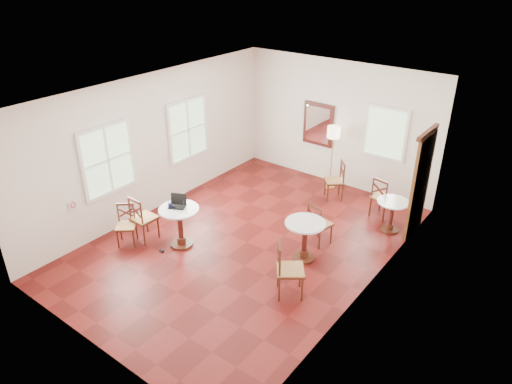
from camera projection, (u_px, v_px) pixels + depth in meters
ground at (247, 242)px, 9.38m from camera, size 7.00×7.00×0.00m
room_shell at (253, 149)px, 8.74m from camera, size 5.02×7.02×3.01m
cafe_table_near at (180, 223)px, 9.07m from camera, size 0.77×0.77×0.82m
cafe_table_mid at (305, 236)px, 8.67m from camera, size 0.74×0.74×0.79m
cafe_table_back at (392, 212)px, 9.59m from camera, size 0.64×0.64×0.68m
chair_near_a at (143, 218)px, 9.28m from camera, size 0.45×0.45×0.96m
chair_near_b at (126, 225)px, 9.18m from camera, size 0.53×0.53×0.82m
chair_mid_a at (319, 224)px, 9.15m from camera, size 0.49×0.49×0.89m
chair_mid_b at (289, 269)px, 7.76m from camera, size 0.65×0.65×1.00m
chair_back_a at (382, 198)px, 10.07m from camera, size 0.52×0.52×0.94m
chair_back_b at (335, 180)px, 10.85m from camera, size 0.58×0.58×0.90m
floor_lamp at (333, 136)px, 10.95m from camera, size 0.30×0.30×1.55m
laptop at (178, 203)px, 9.00m from camera, size 0.40×0.37×0.22m
mouse at (178, 208)px, 8.90m from camera, size 0.10×0.06×0.04m
navy_mug at (170, 206)px, 8.94m from camera, size 0.11×0.07×0.09m
water_glass at (184, 204)px, 8.97m from camera, size 0.06×0.06×0.10m
power_adapter at (162, 251)px, 9.07m from camera, size 0.09×0.05×0.04m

